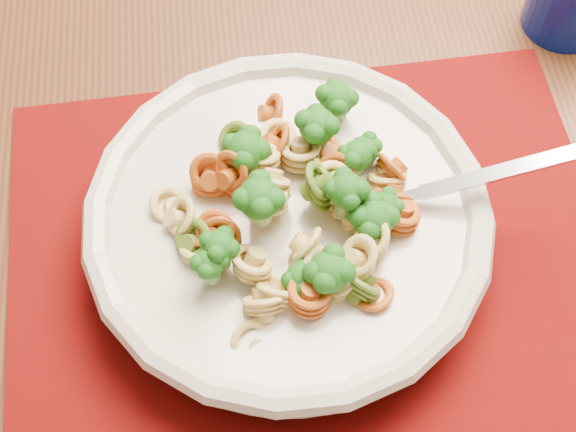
{
  "coord_description": "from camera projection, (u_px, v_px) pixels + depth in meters",
  "views": [
    {
      "loc": [
        -0.07,
        -1.13,
        1.22
      ],
      "look_at": [
        -0.09,
        -0.85,
        0.74
      ],
      "focal_mm": 50.0,
      "sensor_mm": 36.0,
      "label": 1
    }
  ],
  "objects": [
    {
      "name": "pasta_broccoli_heap",
      "position": [
        288.0,
        212.0,
        0.54
      ],
      "size": [
        0.24,
        0.24,
        0.06
      ],
      "primitive_type": null,
      "color": "#D0B866",
      "rests_on": "pasta_bowl"
    },
    {
      "name": "pasta_bowl",
      "position": [
        288.0,
        222.0,
        0.56
      ],
      "size": [
        0.28,
        0.28,
        0.05
      ],
      "color": "beige",
      "rests_on": "placemat"
    },
    {
      "name": "fork",
      "position": [
        386.0,
        202.0,
        0.55
      ],
      "size": [
        0.18,
        0.05,
        0.08
      ],
      "primitive_type": null,
      "rotation": [
        0.0,
        -0.35,
        0.15
      ],
      "color": "silver",
      "rests_on": "pasta_bowl"
    },
    {
      "name": "placemat",
      "position": [
        312.0,
        259.0,
        0.58
      ],
      "size": [
        0.49,
        0.42,
        0.0
      ],
      "primitive_type": "cube",
      "rotation": [
        0.0,
        0.0,
        0.2
      ],
      "color": "#5B0306",
      "rests_on": "dining_table"
    },
    {
      "name": "dining_table",
      "position": [
        318.0,
        209.0,
        0.72
      ],
      "size": [
        1.4,
        1.02,
        0.7
      ],
      "rotation": [
        0.0,
        0.0,
        0.16
      ],
      "color": "#4E2C16",
      "rests_on": "ground"
    }
  ]
}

